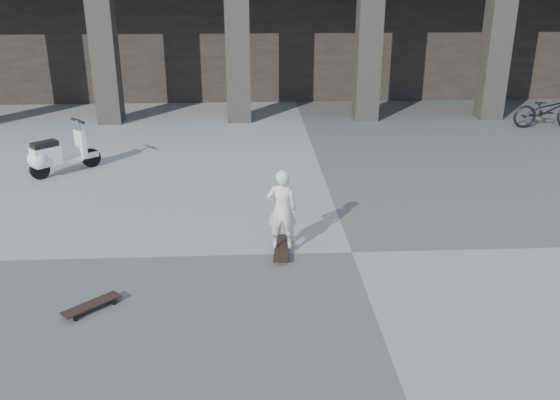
{
  "coord_description": "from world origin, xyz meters",
  "views": [
    {
      "loc": [
        -1.5,
        -7.96,
        3.96
      ],
      "look_at": [
        -1.06,
        0.57,
        0.65
      ],
      "focal_mm": 38.0,
      "sensor_mm": 36.0,
      "label": 1
    }
  ],
  "objects_px": {
    "longboard": "(282,248)",
    "scooter": "(52,156)",
    "skateboard_spare": "(91,305)",
    "bicycle": "(547,110)",
    "child": "(282,209)"
  },
  "relations": [
    {
      "from": "longboard",
      "to": "bicycle",
      "type": "bearing_deg",
      "value": -40.73
    },
    {
      "from": "skateboard_spare",
      "to": "child",
      "type": "height_order",
      "value": "child"
    },
    {
      "from": "longboard",
      "to": "scooter",
      "type": "distance_m",
      "value": 5.91
    },
    {
      "from": "longboard",
      "to": "bicycle",
      "type": "xyz_separation_m",
      "value": [
        7.53,
        7.23,
        0.4
      ]
    },
    {
      "from": "longboard",
      "to": "scooter",
      "type": "xyz_separation_m",
      "value": [
        -4.49,
        3.82,
        0.36
      ]
    },
    {
      "from": "skateboard_spare",
      "to": "scooter",
      "type": "relative_size",
      "value": 0.55
    },
    {
      "from": "skateboard_spare",
      "to": "longboard",
      "type": "bearing_deg",
      "value": -11.71
    },
    {
      "from": "longboard",
      "to": "skateboard_spare",
      "type": "relative_size",
      "value": 1.37
    },
    {
      "from": "scooter",
      "to": "child",
      "type": "bearing_deg",
      "value": -82.33
    },
    {
      "from": "skateboard_spare",
      "to": "child",
      "type": "xyz_separation_m",
      "value": [
        2.46,
        1.51,
        0.63
      ]
    },
    {
      "from": "skateboard_spare",
      "to": "bicycle",
      "type": "distance_m",
      "value": 13.28
    },
    {
      "from": "scooter",
      "to": "skateboard_spare",
      "type": "bearing_deg",
      "value": -111.1
    },
    {
      "from": "scooter",
      "to": "bicycle",
      "type": "bearing_deg",
      "value": -26.11
    },
    {
      "from": "child",
      "to": "scooter",
      "type": "xyz_separation_m",
      "value": [
        -4.49,
        3.82,
        -0.27
      ]
    },
    {
      "from": "skateboard_spare",
      "to": "scooter",
      "type": "bearing_deg",
      "value": 67.72
    }
  ]
}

